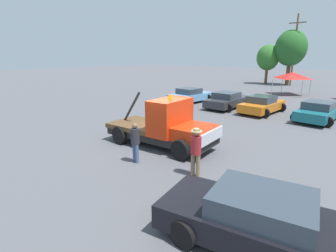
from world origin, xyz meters
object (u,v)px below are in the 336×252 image
object	(u,v)px
tree_left	(268,58)
parked_car_teal	(319,111)
foreground_car	(270,223)
parked_car_orange	(262,105)
tree_center	(291,48)
person_near_truck	(196,148)
parked_car_charcoal	(227,100)
tow_truck	(166,127)
traffic_cone	(191,119)
canopy_tent_red	(293,75)
utility_pole	(294,49)
person_at_hood	(135,140)
parked_car_skyblue	(190,95)

from	to	relation	value
tree_left	parked_car_teal	bearing A→B (deg)	-59.96
foreground_car	parked_car_orange	xyz separation A→B (m)	(-6.03, 13.95, -0.00)
tree_center	person_near_truck	bearing A→B (deg)	-76.90
parked_car_charcoal	tow_truck	bearing A→B (deg)	-167.45
traffic_cone	tree_left	bearing A→B (deg)	102.53
canopy_tent_red	traffic_cone	size ratio (longest dim) A/B	5.68
parked_car_charcoal	parked_car_orange	world-z (taller)	same
foreground_car	canopy_tent_red	world-z (taller)	canopy_tent_red
parked_car_orange	tree_center	xyz separation A→B (m)	(-5.19, 21.36, 4.56)
parked_car_charcoal	parked_car_teal	distance (m)	6.77
parked_car_charcoal	utility_pole	xyz separation A→B (m)	(-1.52, 20.61, 4.44)
person_at_hood	parked_car_orange	xyz separation A→B (m)	(-0.03, 12.63, -0.31)
tree_center	utility_pole	distance (m)	1.00
person_near_truck	parked_car_teal	bearing A→B (deg)	165.63
tree_left	tree_center	size ratio (longest dim) A/B	0.75
foreground_car	parked_car_orange	size ratio (longest dim) A/B	1.23
traffic_cone	parked_car_skyblue	bearing A→B (deg)	127.88
person_at_hood	parked_car_teal	distance (m)	13.34
traffic_cone	parked_car_teal	bearing A→B (deg)	45.06
tree_center	parked_car_teal	bearing A→B (deg)	-67.02
parked_car_teal	traffic_cone	world-z (taller)	parked_car_teal
tow_truck	parked_car_charcoal	size ratio (longest dim) A/B	1.20
foreground_car	person_at_hood	size ratio (longest dim) A/B	3.29
traffic_cone	utility_pole	bearing A→B (deg)	94.90
person_near_truck	parked_car_skyblue	bearing A→B (deg)	-150.67
foreground_car	utility_pole	xyz separation A→B (m)	(-10.53, 34.60, 4.44)
parked_car_charcoal	tree_left	world-z (taller)	tree_left
foreground_car	person_near_truck	xyz separation A→B (m)	(-3.46, 1.95, 0.40)
tree_center	traffic_cone	size ratio (longest dim) A/B	14.11
utility_pole	foreground_car	bearing A→B (deg)	-73.08
tree_left	traffic_cone	size ratio (longest dim) A/B	10.52
foreground_car	traffic_cone	xyz separation A→B (m)	(-8.25, 8.08, -0.40)
parked_car_skyblue	traffic_cone	distance (m)	7.56
canopy_tent_red	tree_left	world-z (taller)	tree_left
utility_pole	parked_car_teal	bearing A→B (deg)	-67.98
traffic_cone	utility_pole	xyz separation A→B (m)	(-2.27, 26.52, 4.84)
tow_truck	person_at_hood	size ratio (longest dim) A/B	3.42
person_at_hood	foreground_car	bearing A→B (deg)	-90.38
parked_car_orange	utility_pole	xyz separation A→B (m)	(-4.49, 20.66, 4.45)
canopy_tent_red	tow_truck	bearing A→B (deg)	-86.89
person_near_truck	utility_pole	xyz separation A→B (m)	(-7.06, 32.65, 4.04)
tow_truck	person_at_hood	xyz separation A→B (m)	(0.38, -2.27, -0.02)
person_near_truck	person_at_hood	bearing A→B (deg)	-84.53
utility_pole	tree_left	bearing A→B (deg)	177.56
canopy_tent_red	tree_center	xyz separation A→B (m)	(-3.65, 9.86, 3.09)
parked_car_skyblue	parked_car_orange	bearing A→B (deg)	-88.49
parked_car_teal	tree_left	distance (m)	24.07
person_near_truck	tree_left	bearing A→B (deg)	-170.52
person_near_truck	tree_left	xyz separation A→B (m)	(-10.72, 32.81, 2.83)
parked_car_orange	parked_car_teal	xyz separation A→B (m)	(3.80, 0.16, 0.00)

